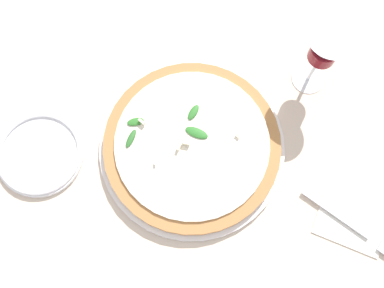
% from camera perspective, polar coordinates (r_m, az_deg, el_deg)
% --- Properties ---
extents(ground_plane, '(6.00, 6.00, 0.00)m').
position_cam_1_polar(ground_plane, '(0.85, 0.80, -1.92)').
color(ground_plane, beige).
extents(pizza_arugula_main, '(0.35, 0.35, 0.05)m').
position_cam_1_polar(pizza_arugula_main, '(0.84, -0.01, -0.24)').
color(pizza_arugula_main, white).
rests_on(pizza_arugula_main, ground_plane).
extents(wine_glass, '(0.09, 0.09, 0.17)m').
position_cam_1_polar(wine_glass, '(0.83, 16.66, 11.55)').
color(wine_glass, white).
rests_on(wine_glass, ground_plane).
extents(napkin, '(0.14, 0.11, 0.01)m').
position_cam_1_polar(napkin, '(0.88, 19.51, -9.62)').
color(napkin, silver).
rests_on(napkin, ground_plane).
extents(fork, '(0.23, 0.03, 0.00)m').
position_cam_1_polar(fork, '(0.88, 20.07, -9.88)').
color(fork, silver).
rests_on(fork, ground_plane).
extents(side_plate_white, '(0.17, 0.17, 0.02)m').
position_cam_1_polar(side_plate_white, '(0.90, -18.77, -1.23)').
color(side_plate_white, white).
rests_on(side_plate_white, ground_plane).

